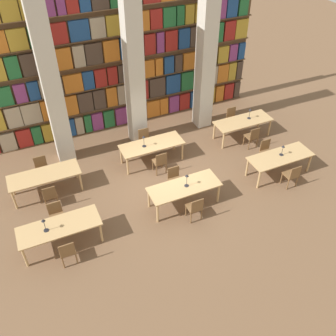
{
  "coord_description": "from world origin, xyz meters",
  "views": [
    {
      "loc": [
        -3.85,
        -8.69,
        8.52
      ],
      "look_at": [
        0.0,
        -0.12,
        0.69
      ],
      "focal_mm": 40.0,
      "sensor_mm": 36.0,
      "label": 1
    }
  ],
  "objects_px": {
    "pillar_left": "(51,83)",
    "desk_lamp_4": "(250,112)",
    "chair_7": "(42,168)",
    "desk_lamp_2": "(283,149)",
    "chair_10": "(252,136)",
    "pillar_center": "(134,67)",
    "chair_6": "(50,195)",
    "chair_1": "(57,215)",
    "chair_8": "(160,162)",
    "reading_table_5": "(243,122)",
    "chair_3": "(175,179)",
    "chair_11": "(232,118)",
    "pillar_right": "(206,54)",
    "reading_table_2": "(280,158)",
    "chair_0": "(67,251)",
    "reading_table_4": "(152,146)",
    "desk_lamp_1": "(187,178)",
    "reading_table_3": "(44,176)",
    "desk_lamp_3": "(144,139)",
    "reading_table_0": "(59,228)",
    "chair_4": "(292,175)",
    "reading_table_1": "(184,188)",
    "chair_9": "(145,140)",
    "chair_5": "(266,151)",
    "chair_2": "(195,208)"
  },
  "relations": [
    {
      "from": "reading_table_0",
      "to": "reading_table_5",
      "type": "xyz_separation_m",
      "value": [
        7.53,
        2.44,
        0.0
      ]
    },
    {
      "from": "reading_table_1",
      "to": "reading_table_2",
      "type": "bearing_deg",
      "value": 0.32
    },
    {
      "from": "pillar_left",
      "to": "chair_7",
      "type": "relative_size",
      "value": 6.7
    },
    {
      "from": "desk_lamp_2",
      "to": "desk_lamp_3",
      "type": "xyz_separation_m",
      "value": [
        -4.06,
        2.36,
        0.04
      ]
    },
    {
      "from": "reading_table_4",
      "to": "chair_10",
      "type": "distance_m",
      "value": 3.83
    },
    {
      "from": "pillar_right",
      "to": "reading_table_2",
      "type": "relative_size",
      "value": 2.67
    },
    {
      "from": "chair_0",
      "to": "chair_10",
      "type": "height_order",
      "value": "same"
    },
    {
      "from": "pillar_center",
      "to": "desk_lamp_3",
      "type": "distance_m",
      "value": 2.47
    },
    {
      "from": "desk_lamp_2",
      "to": "chair_9",
      "type": "bearing_deg",
      "value": 140.56
    },
    {
      "from": "reading_table_2",
      "to": "chair_7",
      "type": "height_order",
      "value": "chair_7"
    },
    {
      "from": "chair_5",
      "to": "chair_6",
      "type": "bearing_deg",
      "value": -6.73
    },
    {
      "from": "reading_table_2",
      "to": "chair_10",
      "type": "bearing_deg",
      "value": 88.54
    },
    {
      "from": "reading_table_3",
      "to": "chair_8",
      "type": "xyz_separation_m",
      "value": [
        3.76,
        -0.59,
        -0.2
      ]
    },
    {
      "from": "reading_table_0",
      "to": "desk_lamp_3",
      "type": "distance_m",
      "value": 4.26
    },
    {
      "from": "pillar_right",
      "to": "chair_2",
      "type": "xyz_separation_m",
      "value": [
        -2.73,
        -4.63,
        -2.51
      ]
    },
    {
      "from": "pillar_center",
      "to": "chair_6",
      "type": "height_order",
      "value": "pillar_center"
    },
    {
      "from": "reading_table_3",
      "to": "reading_table_5",
      "type": "height_order",
      "value": "same"
    },
    {
      "from": "desk_lamp_2",
      "to": "reading_table_5",
      "type": "height_order",
      "value": "desk_lamp_2"
    },
    {
      "from": "pillar_left",
      "to": "reading_table_5",
      "type": "distance_m",
      "value": 7.12
    },
    {
      "from": "pillar_center",
      "to": "chair_0",
      "type": "height_order",
      "value": "pillar_center"
    },
    {
      "from": "desk_lamp_2",
      "to": "chair_9",
      "type": "relative_size",
      "value": 0.45
    },
    {
      "from": "pillar_center",
      "to": "desk_lamp_2",
      "type": "bearing_deg",
      "value": -45.89
    },
    {
      "from": "chair_1",
      "to": "chair_8",
      "type": "bearing_deg",
      "value": -164.28
    },
    {
      "from": "chair_1",
      "to": "chair_6",
      "type": "xyz_separation_m",
      "value": [
        -0.02,
        0.93,
        0.0
      ]
    },
    {
      "from": "chair_0",
      "to": "reading_table_4",
      "type": "height_order",
      "value": "chair_0"
    },
    {
      "from": "chair_7",
      "to": "chair_11",
      "type": "height_order",
      "value": "same"
    },
    {
      "from": "chair_6",
      "to": "reading_table_4",
      "type": "relative_size",
      "value": 0.4
    },
    {
      "from": "desk_lamp_1",
      "to": "reading_table_3",
      "type": "xyz_separation_m",
      "value": [
        -3.9,
        2.33,
        -0.39
      ]
    },
    {
      "from": "desk_lamp_1",
      "to": "chair_0",
      "type": "bearing_deg",
      "value": -169.3
    },
    {
      "from": "chair_10",
      "to": "chair_9",
      "type": "bearing_deg",
      "value": 158.8
    },
    {
      "from": "pillar_center",
      "to": "desk_lamp_4",
      "type": "relative_size",
      "value": 14.1
    },
    {
      "from": "pillar_right",
      "to": "chair_10",
      "type": "xyz_separation_m",
      "value": [
        0.93,
        -2.23,
        -2.51
      ]
    },
    {
      "from": "pillar_right",
      "to": "chair_6",
      "type": "bearing_deg",
      "value": -160.59
    },
    {
      "from": "reading_table_2",
      "to": "chair_10",
      "type": "xyz_separation_m",
      "value": [
        0.04,
        1.68,
        -0.2
      ]
    },
    {
      "from": "desk_lamp_1",
      "to": "chair_7",
      "type": "distance_m",
      "value": 4.98
    },
    {
      "from": "pillar_left",
      "to": "chair_11",
      "type": "relative_size",
      "value": 6.7
    },
    {
      "from": "chair_1",
      "to": "chair_4",
      "type": "relative_size",
      "value": 1.0
    },
    {
      "from": "pillar_left",
      "to": "desk_lamp_4",
      "type": "distance_m",
      "value": 7.27
    },
    {
      "from": "chair_2",
      "to": "reading_table_4",
      "type": "relative_size",
      "value": 0.4
    },
    {
      "from": "desk_lamp_2",
      "to": "chair_6",
      "type": "height_order",
      "value": "desk_lamp_2"
    },
    {
      "from": "chair_1",
      "to": "chair_9",
      "type": "distance_m",
      "value": 4.48
    },
    {
      "from": "reading_table_5",
      "to": "pillar_center",
      "type": "bearing_deg",
      "value": 157.99
    },
    {
      "from": "chair_5",
      "to": "chair_11",
      "type": "distance_m",
      "value": 2.39
    },
    {
      "from": "reading_table_1",
      "to": "chair_11",
      "type": "relative_size",
      "value": 2.51
    },
    {
      "from": "desk_lamp_2",
      "to": "chair_10",
      "type": "relative_size",
      "value": 0.45
    },
    {
      "from": "chair_3",
      "to": "reading_table_5",
      "type": "height_order",
      "value": "chair_3"
    },
    {
      "from": "reading_table_3",
      "to": "chair_8",
      "type": "bearing_deg",
      "value": -8.94
    },
    {
      "from": "chair_0",
      "to": "chair_6",
      "type": "relative_size",
      "value": 1.0
    },
    {
      "from": "reading_table_0",
      "to": "chair_1",
      "type": "height_order",
      "value": "chair_1"
    },
    {
      "from": "pillar_left",
      "to": "desk_lamp_4",
      "type": "relative_size",
      "value": 14.1
    }
  ]
}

